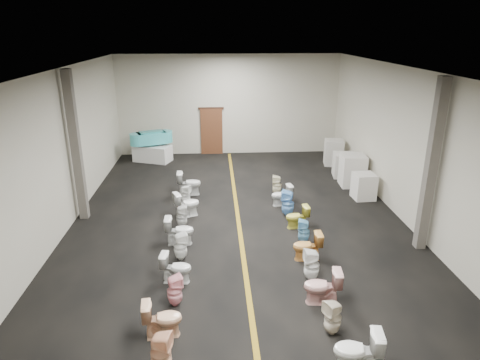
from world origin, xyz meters
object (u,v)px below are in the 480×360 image
(toilet_right_2, at_px, (333,317))
(toilet_right_5, at_px, (307,246))
(appliance_crate_a, at_px, (364,186))
(toilet_left_3, at_px, (175,291))
(toilet_right_7, at_px, (297,217))
(toilet_right_1, at_px, (357,351))
(toilet_right_4, at_px, (312,265))
(toilet_right_3, at_px, (322,287))
(bathtub, at_px, (151,138))
(toilet_left_7, at_px, (182,217))
(toilet_left_8, at_px, (187,204))
(toilet_left_1, at_px, (161,353))
(toilet_left_5, at_px, (180,246))
(toilet_right_10, at_px, (277,185))
(toilet_left_10, at_px, (189,183))
(appliance_crate_d, at_px, (334,152))
(toilet_left_2, at_px, (162,319))
(display_table, at_px, (153,153))
(appliance_crate_c, at_px, (344,165))
(toilet_right_9, at_px, (282,195))
(toilet_left_9, at_px, (186,195))
(toilet_left_4, at_px, (176,268))
(toilet_right_8, at_px, (288,203))
(toilet_left_6, at_px, (179,231))

(toilet_right_2, height_order, toilet_right_5, toilet_right_5)
(appliance_crate_a, relative_size, toilet_left_3, 1.27)
(toilet_right_2, distance_m, toilet_right_7, 4.63)
(toilet_right_1, distance_m, toilet_right_4, 2.83)
(toilet_right_3, bearing_deg, bathtub, -149.07)
(toilet_left_7, distance_m, toilet_left_8, 0.81)
(toilet_left_1, bearing_deg, toilet_left_5, 11.53)
(toilet_right_10, bearing_deg, toilet_left_10, -85.66)
(appliance_crate_d, height_order, toilet_left_2, appliance_crate_d)
(toilet_left_3, xyz_separation_m, toilet_right_10, (3.07, 6.25, -0.00))
(display_table, bearing_deg, toilet_right_2, -67.13)
(appliance_crate_c, xyz_separation_m, toilet_right_3, (-2.87, -8.13, -0.07))
(display_table, relative_size, toilet_left_10, 1.90)
(toilet_left_3, distance_m, toilet_right_9, 6.10)
(toilet_left_9, height_order, toilet_right_4, toilet_right_4)
(toilet_right_2, xyz_separation_m, toilet_right_5, (0.10, 2.80, 0.01))
(toilet_right_9, bearing_deg, toilet_left_10, -120.26)
(toilet_right_2, bearing_deg, toilet_right_1, -15.81)
(appliance_crate_c, height_order, toilet_right_7, appliance_crate_c)
(toilet_left_4, distance_m, toilet_right_7, 4.24)
(display_table, xyz_separation_m, toilet_right_10, (4.90, -4.31, -0.00))
(appliance_crate_d, distance_m, toilet_right_4, 9.28)
(toilet_left_1, bearing_deg, toilet_right_3, -48.72)
(display_table, xyz_separation_m, toilet_right_8, (4.97, -6.17, 0.07))
(appliance_crate_c, bearing_deg, appliance_crate_d, 90.00)
(toilet_left_1, bearing_deg, toilet_left_7, 12.80)
(toilet_left_4, bearing_deg, appliance_crate_c, -32.77)
(appliance_crate_d, bearing_deg, toilet_right_10, -131.08)
(display_table, relative_size, toilet_right_8, 1.87)
(appliance_crate_a, height_order, toilet_left_6, appliance_crate_a)
(toilet_right_2, bearing_deg, toilet_right_8, 154.43)
(appliance_crate_d, height_order, toilet_right_10, appliance_crate_d)
(appliance_crate_a, xyz_separation_m, toilet_right_7, (-2.71, -2.14, -0.10))
(toilet_left_8, relative_size, toilet_right_5, 1.10)
(toilet_right_3, relative_size, toilet_right_5, 1.08)
(toilet_right_3, bearing_deg, toilet_right_5, -176.04)
(toilet_left_2, relative_size, toilet_left_4, 1.05)
(toilet_right_9, distance_m, toilet_right_10, 0.98)
(toilet_right_8, bearing_deg, toilet_left_3, -16.95)
(toilet_left_7, bearing_deg, toilet_left_9, -7.45)
(toilet_left_5, distance_m, toilet_left_9, 3.59)
(display_table, xyz_separation_m, toilet_left_4, (1.79, -9.65, 0.01))
(toilet_right_2, bearing_deg, toilet_left_1, -101.08)
(toilet_right_7, bearing_deg, appliance_crate_c, 142.55)
(toilet_left_1, xyz_separation_m, toilet_left_4, (0.03, 2.77, -0.03))
(appliance_crate_d, xyz_separation_m, toilet_right_2, (-2.90, -10.67, -0.18))
(appliance_crate_a, bearing_deg, toilet_right_2, -113.20)
(display_table, xyz_separation_m, toilet_right_3, (4.94, -10.67, 0.05))
(appliance_crate_d, bearing_deg, toilet_left_8, -140.07)
(toilet_left_2, height_order, toilet_left_5, toilet_left_2)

